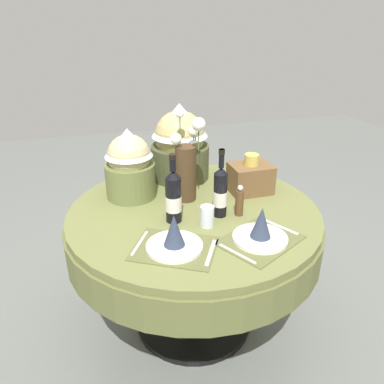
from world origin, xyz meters
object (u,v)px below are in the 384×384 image
place_setting_left (174,239)px  gift_tub_back_left (129,162)px  tumbler_near_left (207,216)px  woven_basket_side_right (250,177)px  flower_vase (187,164)px  dining_table (194,232)px  wine_bottle_left (173,196)px  wine_bottle_centre (220,192)px  place_setting_right (261,231)px  pepper_mill (239,201)px  gift_tub_back_centre (180,140)px

place_setting_left → gift_tub_back_left: size_ratio=1.13×
tumbler_near_left → woven_basket_side_right: 0.45m
flower_vase → tumbler_near_left: flower_vase is taller
dining_table → place_setting_left: bearing=-119.6°
dining_table → wine_bottle_left: (-0.13, -0.09, 0.26)m
wine_bottle_centre → woven_basket_side_right: 0.33m
place_setting_right → woven_basket_side_right: (0.17, 0.47, 0.04)m
dining_table → pepper_mill: bearing=-32.0°
dining_table → place_setting_right: (0.19, -0.36, 0.18)m
place_setting_left → pepper_mill: (0.38, 0.20, 0.03)m
gift_tub_back_left → woven_basket_side_right: 0.66m
dining_table → place_setting_right: 0.45m
place_setting_left → tumbler_near_left: bearing=36.5°
wine_bottle_left → wine_bottle_centre: (0.23, -0.01, -0.00)m
woven_basket_side_right → place_setting_left: bearing=-141.3°
wine_bottle_centre → gift_tub_back_left: size_ratio=0.91×
tumbler_near_left → wine_bottle_left: bearing=146.3°
wine_bottle_left → gift_tub_back_left: 0.37m
dining_table → gift_tub_back_centre: size_ratio=2.91×
dining_table → flower_vase: size_ratio=2.82×
tumbler_near_left → woven_basket_side_right: size_ratio=0.45×
wine_bottle_left → gift_tub_back_left: (-0.15, 0.33, 0.07)m
woven_basket_side_right → gift_tub_back_centre: bearing=135.4°
place_setting_right → wine_bottle_centre: size_ratio=1.24×
pepper_mill → tumbler_near_left: bearing=-162.9°
place_setting_left → place_setting_right: bearing=-6.7°
place_setting_right → wine_bottle_centre: (-0.09, 0.26, 0.08)m
gift_tub_back_left → wine_bottle_centre: bearing=-41.9°
gift_tub_back_centre → woven_basket_side_right: size_ratio=2.00×
flower_vase → place_setting_left: bearing=-112.1°
place_setting_left → woven_basket_side_right: bearing=38.7°
dining_table → gift_tub_back_left: gift_tub_back_left is taller
wine_bottle_left → wine_bottle_centre: 0.23m
tumbler_near_left → pepper_mill: 0.19m
place_setting_left → pepper_mill: bearing=27.8°
place_setting_right → gift_tub_back_left: 0.78m
pepper_mill → gift_tub_back_centre: size_ratio=0.36×
place_setting_right → flower_vase: 0.55m
flower_vase → pepper_mill: (0.19, -0.25, -0.12)m
place_setting_left → pepper_mill: place_setting_left is taller
tumbler_near_left → wine_bottle_centre: bearing=40.7°
woven_basket_side_right → gift_tub_back_left: bearing=168.2°
place_setting_left → flower_vase: size_ratio=0.93×
wine_bottle_left → pepper_mill: size_ratio=2.12×
pepper_mill → gift_tub_back_centre: 0.58m
gift_tub_back_left → gift_tub_back_centre: (0.32, 0.18, 0.03)m
gift_tub_back_left → flower_vase: bearing=-23.1°
dining_table → place_setting_left: place_setting_left is taller
dining_table → tumbler_near_left: 0.26m
dining_table → gift_tub_back_left: size_ratio=3.45×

